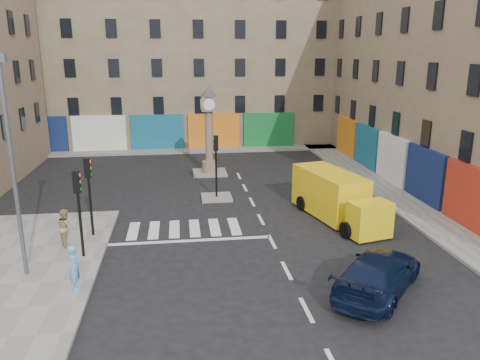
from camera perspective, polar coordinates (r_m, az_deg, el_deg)
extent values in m
plane|color=black|center=(21.01, 4.46, -8.56)|extent=(120.00, 120.00, 0.00)
cube|color=gray|center=(32.60, 15.91, -0.24)|extent=(2.60, 30.00, 0.15)
cube|color=gray|center=(41.83, -7.21, 3.60)|extent=(32.00, 2.40, 0.15)
cube|color=gray|center=(28.15, -2.87, -2.12)|extent=(1.80, 1.80, 0.12)
cube|color=gray|center=(33.91, -3.71, 0.89)|extent=(2.40, 2.40, 0.12)
cube|color=#8B765B|center=(34.54, 26.81, 12.92)|extent=(10.00, 30.00, 16.00)
cube|color=gray|center=(46.78, -7.64, 15.21)|extent=(32.00, 10.00, 17.00)
cylinder|color=black|center=(20.64, -18.85, -5.19)|extent=(0.12, 0.12, 2.80)
cube|color=black|center=(20.09, -19.30, -0.24)|extent=(0.28, 0.22, 0.90)
cylinder|color=black|center=(22.87, -17.73, -3.11)|extent=(0.12, 0.12, 2.80)
cube|color=black|center=(22.37, -18.11, 1.40)|extent=(0.28, 0.22, 0.90)
cylinder|color=black|center=(27.75, -2.91, 0.75)|extent=(0.12, 0.12, 2.80)
cube|color=black|center=(27.34, -2.97, 4.51)|extent=(0.28, 0.22, 0.90)
cylinder|color=#595B60|center=(19.11, -25.89, 0.62)|extent=(0.16, 0.16, 8.00)
cylinder|color=#8B765B|center=(33.80, -3.72, 1.65)|extent=(1.10, 1.10, 0.80)
cylinder|color=#8B765B|center=(33.35, -3.79, 5.32)|extent=(0.56, 0.56, 3.60)
cube|color=#8B765B|center=(33.03, -3.86, 9.26)|extent=(1.00, 1.00, 1.00)
cylinder|color=white|center=(32.51, -3.79, 9.16)|extent=(0.80, 0.06, 0.80)
cone|color=#333338|center=(32.95, -3.88, 10.73)|extent=(1.20, 1.20, 0.70)
imported|color=black|center=(18.00, 16.47, -10.85)|extent=(4.96, 5.23, 1.49)
cube|color=yellow|center=(25.44, 10.82, -1.51)|extent=(3.05, 5.11, 2.29)
cube|color=yellow|center=(22.74, 15.51, -4.65)|extent=(2.12, 1.60, 1.69)
cube|color=black|center=(22.57, 15.66, -3.73)|extent=(1.85, 1.27, 0.70)
cylinder|color=black|center=(22.68, 12.78, -5.99)|extent=(0.43, 0.83, 0.80)
cylinder|color=black|center=(23.80, 16.80, -5.25)|extent=(0.43, 0.83, 0.80)
cylinder|color=black|center=(26.19, 7.51, -2.81)|extent=(0.43, 0.83, 0.80)
cylinder|color=black|center=(27.16, 11.21, -2.31)|extent=(0.43, 0.83, 0.80)
imported|color=#60AADD|center=(18.18, -19.47, -9.98)|extent=(0.43, 0.63, 1.69)
imported|color=tan|center=(22.21, -20.50, -5.42)|extent=(0.95, 1.02, 1.69)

